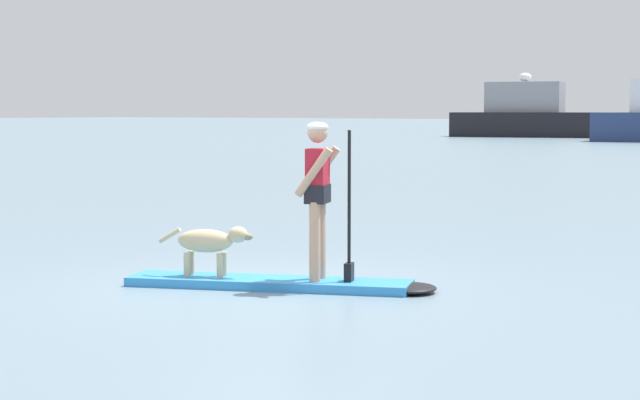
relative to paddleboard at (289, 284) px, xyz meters
The scene contains 5 objects.
ground_plane 0.23m from the paddleboard, 158.91° to the right, with size 400.00×400.00×0.00m, color slate.
paddleboard is the anchor object (origin of this frame).
person_paddler 1.10m from the paddleboard, 21.09° to the left, with size 0.68×0.59×1.72m.
dog 1.01m from the paddleboard, 158.91° to the right, with size 1.05×0.47×0.57m.
moored_boat_center 69.79m from the paddleboard, 111.49° to the left, with size 12.28×5.83×4.56m.
Camera 1 is at (7.38, -9.80, 1.95)m, focal length 63.12 mm.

